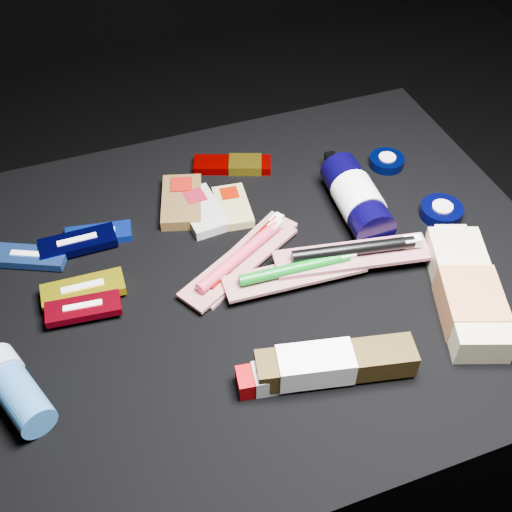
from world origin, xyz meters
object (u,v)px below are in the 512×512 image
object	(u,v)px
deodorant_stick	(15,389)
toothpaste_carton_red	(293,374)
lotion_bottle	(357,199)
bodywash_bottle	(467,293)

from	to	relation	value
deodorant_stick	toothpaste_carton_red	distance (m)	0.36
lotion_bottle	deodorant_stick	bearing A→B (deg)	-158.64
lotion_bottle	toothpaste_carton_red	bearing A→B (deg)	-125.45
deodorant_stick	toothpaste_carton_red	world-z (taller)	deodorant_stick
toothpaste_carton_red	lotion_bottle	bearing A→B (deg)	59.05
bodywash_bottle	deodorant_stick	xyz separation A→B (m)	(-0.64, 0.06, 0.00)
toothpaste_carton_red	bodywash_bottle	bearing A→B (deg)	16.02
lotion_bottle	deodorant_stick	size ratio (longest dim) A/B	1.61
bodywash_bottle	toothpaste_carton_red	distance (m)	0.30
lotion_bottle	toothpaste_carton_red	size ratio (longest dim) A/B	1.31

